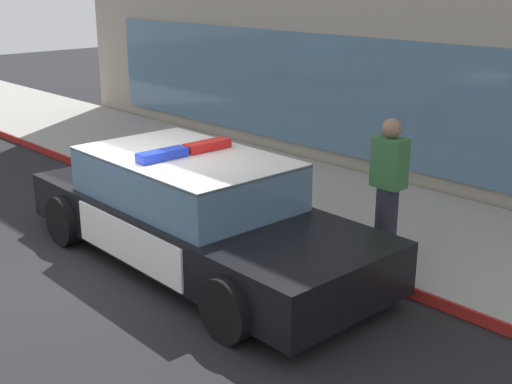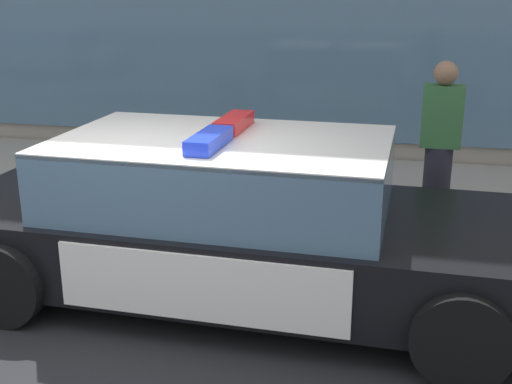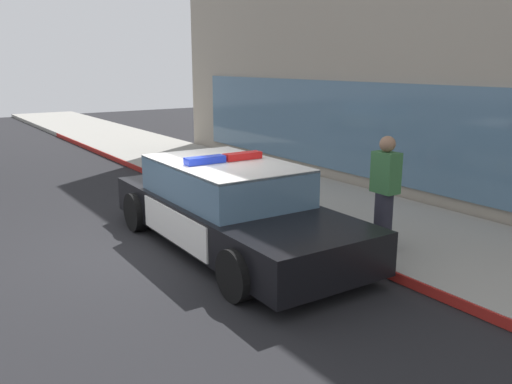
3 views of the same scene
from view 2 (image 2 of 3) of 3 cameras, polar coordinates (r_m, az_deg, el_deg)
ground at (r=5.26m, az=-11.88°, el=-12.09°), size 48.00×48.00×0.00m
sidewalk at (r=8.40m, az=-1.62°, el=0.34°), size 48.00×3.24×0.15m
curb_red_paint at (r=6.92m, az=-5.03°, el=-3.60°), size 28.80×0.04×0.14m
police_cruiser at (r=5.51m, az=-1.38°, el=-2.48°), size 5.22×2.20×1.49m
fire_hydrant at (r=7.56m, az=-9.62°, el=1.49°), size 0.34×0.39×0.73m
pedestrian_on_sidewalk at (r=6.94m, az=15.71°, el=3.98°), size 0.41×0.28×1.71m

